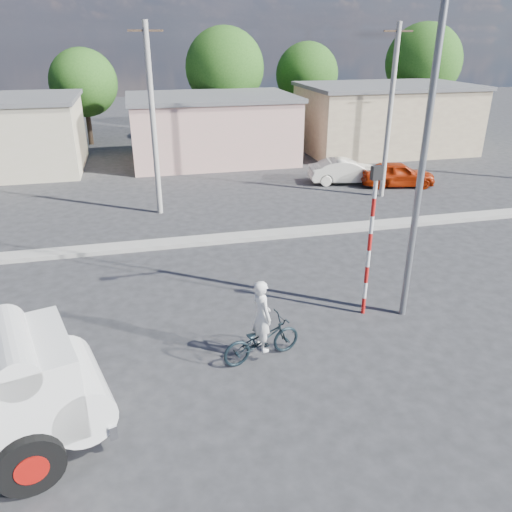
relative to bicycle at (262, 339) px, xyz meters
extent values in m
plane|color=#28282B|center=(0.22, -0.04, -0.55)|extent=(120.00, 120.00, 0.00)
cube|color=#99968E|center=(0.22, 7.96, -0.47)|extent=(40.00, 0.80, 0.16)
cylinder|color=black|center=(-4.90, -2.89, 0.05)|extent=(1.24, 0.67, 1.19)
cylinder|color=red|center=(-4.90, -2.89, 0.05)|extent=(0.67, 0.54, 0.58)
cylinder|color=black|center=(-5.54, -0.71, 0.05)|extent=(1.24, 0.67, 1.19)
cylinder|color=red|center=(-5.54, -0.71, 0.05)|extent=(0.67, 0.54, 0.58)
cube|color=white|center=(-5.11, -1.77, 0.97)|extent=(2.49, 2.67, 1.67)
cylinder|color=white|center=(-4.23, -1.51, 0.48)|extent=(1.76, 2.46, 1.19)
cylinder|color=white|center=(-5.11, -1.77, 1.72)|extent=(1.35, 2.34, 0.76)
cube|color=silver|center=(-3.82, -1.39, 0.05)|extent=(0.80, 2.27, 0.30)
imported|color=black|center=(0.00, 0.00, 0.00)|extent=(2.20, 1.21, 1.09)
imported|color=white|center=(0.00, 0.00, 0.39)|extent=(0.60, 0.77, 1.87)
imported|color=white|center=(8.41, 14.67, 0.11)|extent=(4.13, 2.00, 1.31)
imported|color=#A32406|center=(10.85, 13.46, 0.11)|extent=(4.10, 2.28, 1.32)
cylinder|color=red|center=(3.42, 1.46, -0.30)|extent=(0.11, 0.11, 0.50)
cylinder|color=white|center=(3.42, 1.46, 0.20)|extent=(0.11, 0.11, 0.50)
cylinder|color=red|center=(3.42, 1.46, 0.70)|extent=(0.11, 0.11, 0.50)
cylinder|color=white|center=(3.42, 1.46, 1.20)|extent=(0.11, 0.11, 0.50)
cylinder|color=red|center=(3.42, 1.46, 1.70)|extent=(0.11, 0.11, 0.50)
cylinder|color=white|center=(3.42, 1.46, 2.20)|extent=(0.11, 0.11, 0.50)
cylinder|color=red|center=(3.42, 1.46, 2.70)|extent=(0.11, 0.11, 0.50)
cylinder|color=white|center=(3.42, 1.46, 3.20)|extent=(0.11, 0.11, 0.50)
cube|color=black|center=(3.42, 1.46, 3.63)|extent=(0.28, 0.18, 0.36)
cylinder|color=slate|center=(4.52, 1.16, 3.95)|extent=(0.18, 0.18, 9.00)
cube|color=#DEA399|center=(2.22, 21.96, 1.35)|extent=(10.00, 7.00, 3.80)
cube|color=#59595B|center=(2.22, 21.96, 3.37)|extent=(10.30, 7.30, 0.24)
cube|color=tan|center=(14.22, 21.96, 1.55)|extent=(11.00, 7.00, 4.20)
cube|color=#59595B|center=(14.22, 21.96, 3.77)|extent=(11.30, 7.30, 0.24)
cylinder|color=#38281E|center=(-5.78, 28.96, 1.19)|extent=(0.36, 0.36, 3.47)
sphere|color=#386C20|center=(-5.78, 28.96, 3.79)|extent=(4.71, 4.71, 4.71)
cylinder|color=#38281E|center=(4.22, 27.96, 1.55)|extent=(0.36, 0.36, 4.20)
sphere|color=#386C20|center=(4.22, 27.96, 4.70)|extent=(5.70, 5.70, 5.70)
cylinder|color=#38281E|center=(11.22, 29.96, 1.27)|extent=(0.36, 0.36, 3.64)
sphere|color=#386C20|center=(11.22, 29.96, 4.00)|extent=(4.94, 4.94, 4.94)
cylinder|color=#38281E|center=(20.22, 27.96, 1.64)|extent=(0.36, 0.36, 4.37)
sphere|color=#386C20|center=(20.22, 27.96, 4.91)|extent=(5.93, 5.93, 5.93)
cylinder|color=#99968E|center=(-1.78, 11.96, 3.45)|extent=(0.24, 0.24, 8.00)
cube|color=#38281E|center=(-1.78, 11.96, 7.05)|extent=(1.40, 0.08, 0.08)
cylinder|color=#99968E|center=(9.22, 11.96, 3.45)|extent=(0.24, 0.24, 8.00)
cube|color=#38281E|center=(9.22, 11.96, 7.05)|extent=(1.40, 0.08, 0.08)
camera|label=1|loc=(-2.57, -10.11, 6.91)|focal=35.00mm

